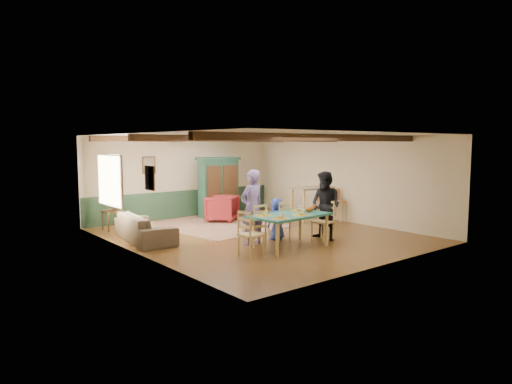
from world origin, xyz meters
TOP-DOWN VIEW (x-y plane):
  - floor at (0.00, 0.00)m, footprint 8.00×8.00m
  - wall_back at (0.00, 4.00)m, footprint 7.00×0.02m
  - wall_left at (-3.50, 0.00)m, footprint 0.02×8.00m
  - wall_right at (3.50, 0.00)m, footprint 0.02×8.00m
  - ceiling at (0.00, 0.00)m, footprint 7.00×8.00m
  - wainscot_back at (0.00, 3.98)m, footprint 6.95×0.03m
  - ceiling_beam_front at (0.00, -2.30)m, footprint 6.95×0.16m
  - ceiling_beam_mid at (0.00, 0.40)m, footprint 6.95×0.16m
  - ceiling_beam_back at (0.00, 3.00)m, footprint 6.95×0.16m
  - window_left at (-3.47, 1.70)m, footprint 0.06×1.60m
  - picture_left_wall at (-3.47, -0.60)m, footprint 0.04×0.42m
  - picture_back_a at (-1.30, 3.97)m, footprint 0.45×0.04m
  - picture_back_b at (-2.40, 3.97)m, footprint 0.38×0.04m
  - dining_table at (-0.42, -1.65)m, footprint 2.00×1.20m
  - dining_chair_far_left at (-0.90, -0.91)m, footprint 0.48×0.50m
  - dining_chair_far_right at (-0.05, -0.86)m, footprint 0.48×0.50m
  - dining_chair_end_left at (-1.65, -1.74)m, footprint 0.50×0.48m
  - dining_chair_end_right at (0.81, -1.57)m, footprint 0.50×0.48m
  - person_man at (-0.91, -0.83)m, footprint 0.70×0.49m
  - person_woman at (0.92, -1.56)m, footprint 0.73×0.90m
  - person_child at (-0.05, -0.77)m, footprint 0.55×0.38m
  - cat at (0.18, -1.72)m, footprint 0.40×0.18m
  - place_setting_near_left at (-0.99, -1.96)m, footprint 0.45×0.35m
  - place_setting_near_center at (-0.30, -1.91)m, footprint 0.45×0.35m
  - place_setting_far_left at (-1.03, -1.43)m, footprint 0.45×0.35m
  - place_setting_far_right at (0.15, -1.35)m, footprint 0.45×0.35m
  - area_rug at (-0.04, 2.05)m, footprint 3.67×4.18m
  - armoire at (0.87, 3.26)m, footprint 1.46×0.65m
  - armchair at (0.44, 2.43)m, footprint 1.27×1.27m
  - sofa at (-2.76, 1.24)m, footprint 1.18×2.43m
  - end_table at (-2.88, 3.15)m, footprint 0.49×0.49m
  - table_lamp at (-2.88, 3.15)m, footprint 0.29×0.29m
  - counter_table at (2.79, 0.76)m, footprint 1.37×0.87m
  - bar_stool_left at (2.81, 0.19)m, footprint 0.42×0.45m
  - bar_stool_right at (3.27, -0.02)m, footprint 0.38×0.42m

SIDE VIEW (x-z plane):
  - floor at x=0.00m, z-range 0.00..0.00m
  - area_rug at x=-0.04m, z-range 0.00..0.01m
  - end_table at x=-2.88m, z-range 0.00..0.58m
  - sofa at x=-2.76m, z-range 0.00..0.68m
  - dining_table at x=-0.42m, z-range 0.00..0.80m
  - armchair at x=0.44m, z-range 0.00..0.84m
  - wainscot_back at x=0.00m, z-range 0.00..0.90m
  - dining_chair_far_left at x=-0.90m, z-range 0.00..1.02m
  - dining_chair_far_right at x=-0.05m, z-range 0.00..1.02m
  - dining_chair_end_left at x=-1.65m, z-range 0.00..1.02m
  - dining_chair_end_right at x=0.81m, z-range 0.00..1.02m
  - bar_stool_left at x=2.81m, z-range 0.00..1.05m
  - bar_stool_right at x=3.27m, z-range 0.00..1.06m
  - person_child at x=-0.05m, z-range 0.00..1.08m
  - counter_table at x=2.79m, z-range 0.00..1.09m
  - table_lamp at x=-2.88m, z-range 0.58..1.10m
  - place_setting_near_left at x=-0.99m, z-range 0.80..0.91m
  - place_setting_near_center at x=-0.30m, z-range 0.80..0.91m
  - place_setting_far_left at x=-1.03m, z-range 0.80..0.91m
  - place_setting_far_right at x=0.15m, z-range 0.80..0.91m
  - person_woman at x=0.92m, z-range 0.00..1.77m
  - cat at x=0.18m, z-range 0.80..1.00m
  - person_man at x=-0.91m, z-range 0.00..1.85m
  - armoire at x=0.87m, z-range 0.00..2.03m
  - wall_back at x=0.00m, z-range 0.00..2.70m
  - wall_left at x=-3.50m, z-range 0.00..2.70m
  - wall_right at x=3.50m, z-range 0.00..2.70m
  - window_left at x=-3.47m, z-range 0.90..2.20m
  - picture_back_b at x=-2.40m, z-range 1.41..1.89m
  - picture_left_wall at x=-3.47m, z-range 1.49..2.01m
  - picture_back_a at x=-1.30m, z-range 1.52..2.08m
  - ceiling_beam_front at x=0.00m, z-range 2.53..2.69m
  - ceiling_beam_mid at x=0.00m, z-range 2.53..2.69m
  - ceiling_beam_back at x=0.00m, z-range 2.53..2.69m
  - ceiling at x=0.00m, z-range 2.69..2.71m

